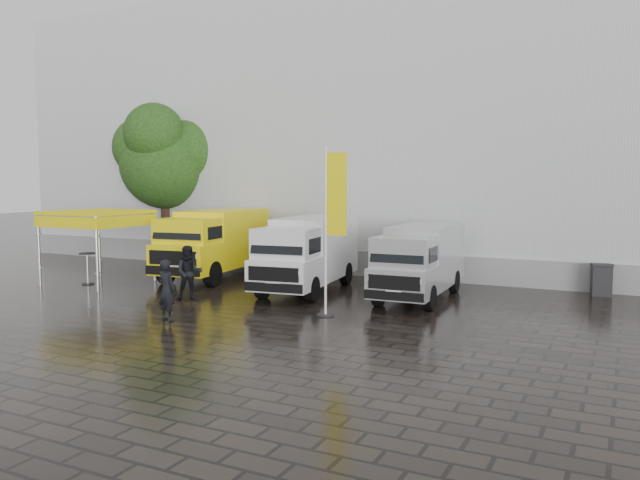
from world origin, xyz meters
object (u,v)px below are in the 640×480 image
(wheelie_bin, at_px, (601,280))
(flagpole, at_px, (332,222))
(van_white, at_px, (307,255))
(person_front, at_px, (167,290))
(van_yellow, at_px, (213,244))
(canopy_tent, at_px, (96,215))
(cocktail_table, at_px, (88,269))
(person_tent, at_px, (189,273))
(van_silver, at_px, (419,263))

(wheelie_bin, bearing_deg, flagpole, -145.21)
(van_white, xyz_separation_m, person_front, (-1.22, -5.84, -0.42))
(person_front, bearing_deg, van_white, -92.65)
(van_yellow, xyz_separation_m, canopy_tent, (-3.10, -2.97, 1.20))
(van_white, xyz_separation_m, flagpole, (2.51, -3.34, 1.38))
(cocktail_table, height_order, wheelie_bin, cocktail_table)
(van_white, xyz_separation_m, person_tent, (-2.60, -3.15, -0.39))
(van_silver, xyz_separation_m, wheelie_bin, (5.23, 3.19, -0.63))
(cocktail_table, xyz_separation_m, person_tent, (5.25, -0.74, 0.29))
(cocktail_table, bearing_deg, van_white, 17.05)
(van_white, relative_size, canopy_tent, 1.90)
(van_silver, height_order, flagpole, flagpole)
(van_yellow, bearing_deg, cocktail_table, -140.71)
(van_yellow, relative_size, wheelie_bin, 5.34)
(person_tent, bearing_deg, van_white, 12.35)
(flagpole, distance_m, person_front, 4.84)
(flagpole, relative_size, person_tent, 2.73)
(van_white, height_order, wheelie_bin, van_white)
(canopy_tent, relative_size, person_front, 1.82)
(canopy_tent, relative_size, wheelie_bin, 2.85)
(van_silver, xyz_separation_m, person_tent, (-6.49, -3.49, -0.29))
(cocktail_table, bearing_deg, van_yellow, 46.16)
(person_tent, bearing_deg, flagpole, -40.25)
(van_yellow, height_order, van_silver, van_yellow)
(canopy_tent, bearing_deg, person_front, -30.31)
(van_white, xyz_separation_m, van_silver, (3.89, 0.34, -0.09))
(wheelie_bin, xyz_separation_m, person_front, (-10.34, -9.37, 0.30))
(cocktail_table, bearing_deg, person_tent, -8.07)
(flagpole, distance_m, cocktail_table, 10.61)
(van_yellow, relative_size, person_tent, 3.28)
(flagpole, bearing_deg, van_silver, 69.53)
(van_white, xyz_separation_m, wheelie_bin, (9.12, 3.53, -0.72))
(wheelie_bin, bearing_deg, canopy_tent, -173.09)
(van_silver, bearing_deg, wheelie_bin, 29.04)
(van_white, xyz_separation_m, canopy_tent, (-7.74, -2.03, 1.27))
(van_yellow, distance_m, van_silver, 8.55)
(person_front, height_order, person_tent, person_tent)
(canopy_tent, bearing_deg, flagpole, -7.29)
(person_tent, bearing_deg, cocktail_table, 133.80)
(canopy_tent, bearing_deg, wheelie_bin, 18.24)
(van_yellow, xyz_separation_m, person_tent, (2.04, -4.09, -0.45))
(van_yellow, bearing_deg, van_white, -18.28)
(van_silver, relative_size, person_front, 3.21)
(van_silver, distance_m, person_front, 8.03)
(van_white, bearing_deg, person_tent, -136.56)
(cocktail_table, height_order, person_tent, person_tent)
(canopy_tent, xyz_separation_m, wheelie_bin, (16.86, 5.56, -1.99))
(van_white, height_order, person_tent, van_white)
(flagpole, bearing_deg, canopy_tent, 172.71)
(cocktail_table, bearing_deg, wheelie_bin, 19.28)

